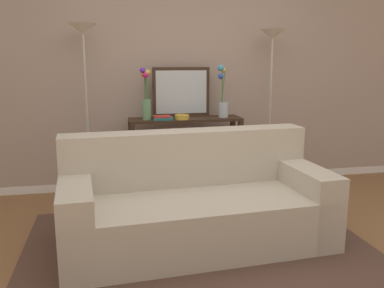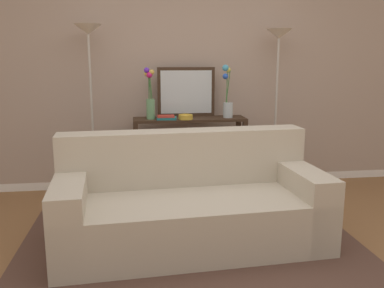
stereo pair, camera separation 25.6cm
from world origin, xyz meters
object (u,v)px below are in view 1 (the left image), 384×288
(vase_tall_flowers, at_px, (146,97))
(vase_short_flowers, at_px, (223,98))
(floor_lamp_left, at_px, (85,63))
(book_row_under_console, at_px, (151,189))
(couch, at_px, (195,206))
(floor_lamp_right, at_px, (272,65))
(console_table, at_px, (185,142))
(wall_mirror, at_px, (181,92))
(fruit_bowl, at_px, (182,117))
(book_stack, at_px, (163,118))

(vase_tall_flowers, relative_size, vase_short_flowers, 0.95)
(floor_lamp_left, xyz_separation_m, book_row_under_console, (0.64, 0.02, -1.37))
(vase_tall_flowers, bearing_deg, couch, -78.45)
(floor_lamp_right, bearing_deg, book_row_under_console, 179.26)
(console_table, bearing_deg, wall_mirror, 97.63)
(console_table, height_order, fruit_bowl, fruit_bowl)
(floor_lamp_right, distance_m, wall_mirror, 1.04)
(vase_short_flowers, distance_m, fruit_bowl, 0.51)
(console_table, bearing_deg, vase_tall_flowers, -176.32)
(vase_tall_flowers, distance_m, fruit_bowl, 0.43)
(wall_mirror, distance_m, book_row_under_console, 1.13)
(vase_short_flowers, bearing_deg, wall_mirror, 160.09)
(book_stack, height_order, book_row_under_console, book_stack)
(floor_lamp_right, distance_m, vase_tall_flowers, 1.43)
(console_table, height_order, wall_mirror, wall_mirror)
(vase_tall_flowers, bearing_deg, wall_mirror, 22.16)
(vase_tall_flowers, bearing_deg, fruit_bowl, -11.13)
(couch, relative_size, floor_lamp_right, 1.20)
(floor_lamp_right, xyz_separation_m, book_stack, (-1.22, -0.06, -0.54))
(vase_tall_flowers, bearing_deg, floor_lamp_right, 0.40)
(couch, relative_size, vase_short_flowers, 3.75)
(console_table, distance_m, vase_tall_flowers, 0.66)
(couch, bearing_deg, fruit_bowl, 84.57)
(wall_mirror, relative_size, book_stack, 2.90)
(floor_lamp_left, height_order, wall_mirror, floor_lamp_left)
(console_table, bearing_deg, floor_lamp_right, -1.04)
(couch, xyz_separation_m, fruit_bowl, (0.11, 1.19, 0.56))
(book_stack, bearing_deg, floor_lamp_left, 175.66)
(vase_short_flowers, xyz_separation_m, book_row_under_console, (-0.80, 0.02, -0.99))
(floor_lamp_left, height_order, floor_lamp_right, floor_lamp_left)
(couch, height_order, fruit_bowl, fruit_bowl)
(couch, height_order, book_row_under_console, couch)
(vase_short_flowers, bearing_deg, console_table, 177.48)
(floor_lamp_left, distance_m, book_row_under_console, 1.51)
(console_table, xyz_separation_m, wall_mirror, (-0.02, 0.14, 0.54))
(vase_tall_flowers, relative_size, book_stack, 2.47)
(couch, relative_size, book_row_under_console, 8.94)
(couch, relative_size, console_table, 1.75)
(wall_mirror, distance_m, vase_short_flowers, 0.46)
(vase_tall_flowers, distance_m, book_stack, 0.28)
(console_table, distance_m, floor_lamp_right, 1.28)
(couch, height_order, wall_mirror, wall_mirror)
(couch, distance_m, vase_short_flowers, 1.58)
(console_table, height_order, vase_tall_flowers, vase_tall_flowers)
(vase_tall_flowers, xyz_separation_m, fruit_bowl, (0.37, -0.07, -0.21))
(floor_lamp_left, relative_size, book_stack, 8.27)
(couch, height_order, vase_tall_flowers, vase_tall_flowers)
(floor_lamp_left, relative_size, wall_mirror, 2.85)
(couch, xyz_separation_m, book_row_under_console, (-0.22, 1.29, -0.26))
(vase_short_flowers, xyz_separation_m, fruit_bowl, (-0.47, -0.08, -0.18))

